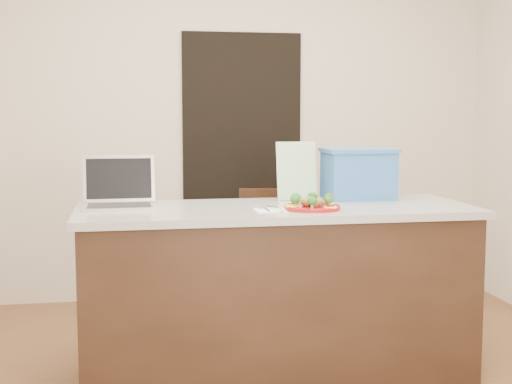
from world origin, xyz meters
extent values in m
plane|color=beige|center=(0.00, 2.00, 1.35)|extent=(4.00, 0.00, 4.00)
plane|color=beige|center=(0.00, -2.00, 1.35)|extent=(4.00, 0.00, 4.00)
cube|color=black|center=(0.10, 1.98, 1.00)|extent=(0.90, 0.02, 2.00)
cube|color=black|center=(0.00, 0.25, 0.44)|extent=(2.00, 0.70, 0.88)
cube|color=beige|center=(0.00, 0.25, 0.90)|extent=(2.06, 0.76, 0.04)
cylinder|color=maroon|center=(0.16, 0.11, 0.93)|extent=(0.29, 0.29, 0.02)
torus|color=maroon|center=(0.16, 0.11, 0.93)|extent=(0.28, 0.28, 0.01)
sphere|color=olive|center=(0.16, 0.11, 0.96)|extent=(0.04, 0.04, 0.04)
sphere|color=olive|center=(0.16, 0.15, 0.96)|extent=(0.04, 0.04, 0.04)
sphere|color=olive|center=(0.12, 0.13, 0.96)|extent=(0.04, 0.04, 0.04)
sphere|color=olive|center=(0.12, 0.09, 0.96)|extent=(0.04, 0.04, 0.04)
sphere|color=olive|center=(0.16, 0.08, 0.96)|extent=(0.04, 0.04, 0.04)
sphere|color=olive|center=(0.19, 0.09, 0.96)|extent=(0.04, 0.04, 0.04)
ellipsoid|color=#194C14|center=(0.25, 0.14, 0.98)|extent=(0.05, 0.05, 0.04)
ellipsoid|color=#194C14|center=(0.18, 0.21, 0.98)|extent=(0.05, 0.05, 0.04)
ellipsoid|color=#194C14|center=(0.09, 0.18, 0.98)|extent=(0.05, 0.05, 0.04)
ellipsoid|color=#194C14|center=(0.06, 0.09, 0.98)|extent=(0.05, 0.05, 0.04)
ellipsoid|color=#194C14|center=(0.13, 0.02, 0.98)|extent=(0.05, 0.05, 0.04)
ellipsoid|color=#194C14|center=(0.22, 0.04, 0.98)|extent=(0.05, 0.05, 0.04)
torus|color=yellow|center=(0.20, 0.22, 0.94)|extent=(0.07, 0.07, 0.01)
torus|color=yellow|center=(0.05, 0.10, 0.94)|extent=(0.07, 0.07, 0.01)
torus|color=yellow|center=(0.23, 0.03, 0.94)|extent=(0.07, 0.07, 0.01)
cube|color=white|center=(-0.06, 0.10, 0.92)|extent=(0.15, 0.15, 0.01)
cube|color=silver|center=(-0.08, 0.08, 0.93)|extent=(0.01, 0.11, 0.00)
cube|color=silver|center=(-0.08, 0.14, 0.93)|extent=(0.03, 0.05, 0.00)
cube|color=silver|center=(-0.03, 0.06, 0.93)|extent=(0.06, 0.09, 0.01)
cube|color=silver|center=(-0.03, 0.15, 0.93)|extent=(0.07, 0.11, 0.00)
cylinder|color=silver|center=(0.23, 0.05, 0.95)|extent=(0.04, 0.04, 0.06)
cylinder|color=silver|center=(0.23, 0.05, 0.98)|extent=(0.02, 0.02, 0.01)
cylinder|color=#A81223|center=(0.23, 0.05, 0.99)|extent=(0.03, 0.03, 0.01)
cylinder|color=#A81223|center=(0.23, 0.05, 0.94)|extent=(0.04, 0.04, 0.02)
cube|color=#B8B8BD|center=(-0.81, 0.33, 0.93)|extent=(0.37, 0.26, 0.02)
cube|color=#B8B8BD|center=(-0.81, 0.46, 1.06)|extent=(0.37, 0.07, 0.25)
cube|color=black|center=(-0.81, 0.46, 1.06)|extent=(0.34, 0.05, 0.21)
cube|color=#242426|center=(-0.81, 0.32, 0.94)|extent=(0.32, 0.18, 0.00)
cube|color=white|center=(0.17, 0.50, 1.08)|extent=(0.23, 0.07, 0.32)
cube|color=#2F64AB|center=(0.52, 0.49, 1.05)|extent=(0.38, 0.27, 0.26)
cube|color=#2F64AB|center=(0.52, 0.49, 1.19)|extent=(0.40, 0.29, 0.02)
cube|color=#331A0F|center=(0.16, 1.01, 0.43)|extent=(0.50, 0.50, 0.04)
cube|color=#331A0F|center=(0.16, 1.19, 0.68)|extent=(0.40, 0.15, 0.46)
cylinder|color=#331A0F|center=(-0.02, 0.84, 0.22)|extent=(0.03, 0.03, 0.43)
cylinder|color=#331A0F|center=(0.33, 0.84, 0.22)|extent=(0.03, 0.03, 0.43)
cylinder|color=#331A0F|center=(-0.02, 1.19, 0.22)|extent=(0.03, 0.03, 0.43)
cylinder|color=#331A0F|center=(0.33, 1.19, 0.22)|extent=(0.03, 0.03, 0.43)
camera|label=1|loc=(-0.76, -3.35, 1.41)|focal=50.00mm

